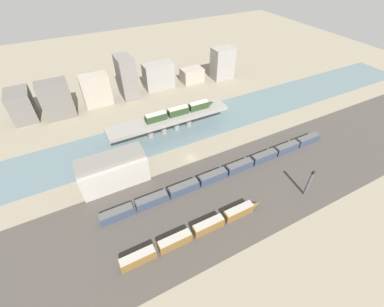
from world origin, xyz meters
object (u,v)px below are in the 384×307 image
at_px(train_yard_mid, 230,170).
at_px(signal_tower, 309,183).
at_px(train_yard_near, 195,232).
at_px(warehouse_building, 113,170).
at_px(train_on_bridge, 181,110).

xyz_separation_m(train_yard_mid, signal_tower, (18.82, -21.75, 3.90)).
distance_m(train_yard_near, signal_tower, 44.26).
height_order(train_yard_near, signal_tower, signal_tower).
distance_m(warehouse_building, signal_tower, 71.68).
bearing_deg(train_on_bridge, signal_tower, -69.44).
bearing_deg(train_on_bridge, train_yard_mid, -84.83).
xyz_separation_m(train_on_bridge, train_yard_mid, (3.39, -37.48, -8.05)).
xyz_separation_m(train_on_bridge, train_yard_near, (-21.74, -55.65, -7.92)).
distance_m(train_yard_mid, warehouse_building, 45.07).
height_order(train_on_bridge, signal_tower, signal_tower).
xyz_separation_m(train_yard_mid, warehouse_building, (-41.58, 16.84, 4.34)).
height_order(train_yard_near, train_yard_mid, train_yard_near).
xyz_separation_m(warehouse_building, signal_tower, (60.41, -38.58, -0.44)).
xyz_separation_m(train_on_bridge, warehouse_building, (-38.19, -20.64, -3.71)).
bearing_deg(train_yard_near, train_on_bridge, 68.66).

